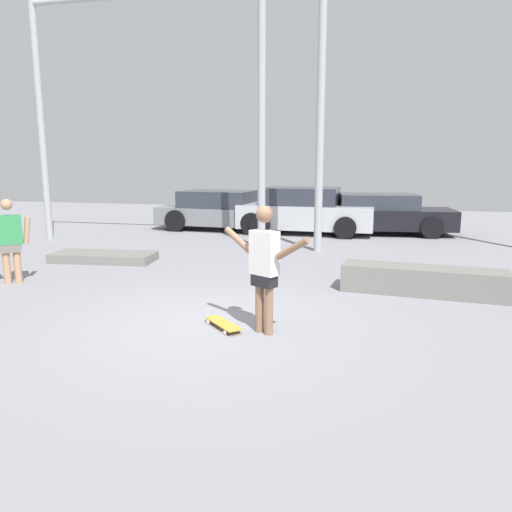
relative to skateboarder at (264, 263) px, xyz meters
name	(u,v)px	position (x,y,z in m)	size (l,w,h in m)	color
ground_plane	(216,324)	(-0.75, 0.20, -0.97)	(36.00, 36.00, 0.00)	gray
skateboarder	(264,263)	(0.00, 0.00, 0.00)	(1.31, 0.79, 1.72)	#8C664C
skateboard	(223,324)	(-0.60, 0.06, -0.90)	(0.68, 0.68, 0.08)	gold
grind_box	(423,281)	(2.24, 2.60, -0.73)	(2.75, 0.65, 0.48)	slate
manual_pad	(104,257)	(-4.66, 3.88, -0.87)	(2.32, 0.92, 0.20)	slate
canopy_support_left	(144,94)	(-4.67, 6.35, 3.05)	(6.56, 0.20, 6.52)	#A5A8AD
canopy_support_right	(461,83)	(3.16, 6.35, 3.05)	(6.56, 0.20, 6.52)	#A5A8AD
parked_car_grey	(221,211)	(-3.64, 9.67, -0.33)	(4.35, 2.17, 1.30)	slate
parked_car_silver	(305,211)	(-0.78, 9.46, -0.26)	(4.24, 1.97, 1.45)	#B7BABF
parked_car_black	(382,214)	(1.60, 9.95, -0.35)	(4.42, 2.23, 1.25)	black
bystander	(10,238)	(-5.23, 1.59, -0.10)	(0.64, 0.60, 1.60)	tan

